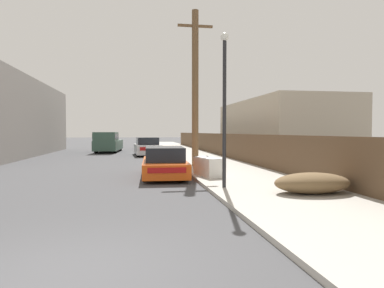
# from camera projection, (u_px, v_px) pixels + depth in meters

# --- Properties ---
(ground_plane) EXTENTS (220.00, 220.00, 0.00)m
(ground_plane) POSITION_uv_depth(u_px,v_px,m) (64.00, 279.00, 4.42)
(ground_plane) COLOR #444447
(sidewalk_curb) EXTENTS (4.20, 63.00, 0.12)m
(sidewalk_curb) POSITION_uv_depth(u_px,v_px,m) (189.00, 154.00, 28.45)
(sidewalk_curb) COLOR #ADA89E
(sidewalk_curb) RESTS_ON ground
(discarded_fridge) EXTENTS (0.99, 1.72, 0.76)m
(discarded_fridge) POSITION_uv_depth(u_px,v_px,m) (208.00, 167.00, 13.87)
(discarded_fridge) COLOR white
(discarded_fridge) RESTS_ON sidewalk_curb
(parked_sports_car_red) EXTENTS (1.98, 4.75, 1.27)m
(parked_sports_car_red) POSITION_uv_depth(u_px,v_px,m) (164.00, 163.00, 14.40)
(parked_sports_car_red) COLOR #E05114
(parked_sports_car_red) RESTS_ON ground
(car_parked_mid) EXTENTS (2.11, 4.49, 1.45)m
(car_parked_mid) POSITION_uv_depth(u_px,v_px,m) (147.00, 147.00, 27.32)
(car_parked_mid) COLOR silver
(car_parked_mid) RESTS_ON ground
(car_parked_far) EXTENTS (1.94, 4.68, 1.25)m
(car_parked_far) POSITION_uv_depth(u_px,v_px,m) (147.00, 143.00, 38.11)
(car_parked_far) COLOR gray
(car_parked_far) RESTS_ON ground
(pickup_truck) EXTENTS (2.43, 5.81, 1.86)m
(pickup_truck) POSITION_uv_depth(u_px,v_px,m) (108.00, 142.00, 31.36)
(pickup_truck) COLOR #385647
(pickup_truck) RESTS_ON ground
(utility_pole) EXTENTS (1.80, 0.34, 7.97)m
(utility_pole) POSITION_uv_depth(u_px,v_px,m) (195.00, 87.00, 17.52)
(utility_pole) COLOR brown
(utility_pole) RESTS_ON sidewalk_curb
(street_lamp) EXTENTS (0.26, 0.26, 4.91)m
(street_lamp) POSITION_uv_depth(u_px,v_px,m) (224.00, 99.00, 10.85)
(street_lamp) COLOR #232326
(street_lamp) RESTS_ON sidewalk_curb
(brush_pile) EXTENTS (2.27, 1.33, 0.59)m
(brush_pile) POSITION_uv_depth(u_px,v_px,m) (312.00, 183.00, 9.92)
(brush_pile) COLOR brown
(brush_pile) RESTS_ON sidewalk_curb
(wooden_fence) EXTENTS (0.08, 41.79, 1.64)m
(wooden_fence) POSITION_uv_depth(u_px,v_px,m) (215.00, 144.00, 27.37)
(wooden_fence) COLOR brown
(wooden_fence) RESTS_ON sidewalk_curb
(building_right_house) EXTENTS (6.00, 13.87, 4.31)m
(building_right_house) POSITION_uv_depth(u_px,v_px,m) (279.00, 129.00, 27.19)
(building_right_house) COLOR beige
(building_right_house) RESTS_ON ground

